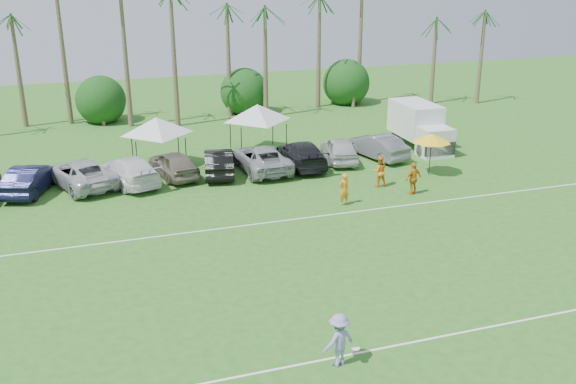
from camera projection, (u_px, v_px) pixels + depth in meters
name	position (u px, v px, depth m)	size (l,w,h in m)	color
field_lines	(294.00, 276.00, 26.86)	(80.00, 12.10, 0.01)	white
palm_tree_2	(7.00, 9.00, 47.00)	(2.40, 2.40, 10.90)	brown
palm_tree_4	(121.00, 30.00, 49.96)	(2.40, 2.40, 8.90)	brown
palm_tree_5	(172.00, 17.00, 50.86)	(2.40, 2.40, 9.90)	brown
palm_tree_6	(221.00, 5.00, 51.76)	(2.40, 2.40, 10.90)	brown
palm_tree_8	(324.00, 24.00, 55.02)	(2.40, 2.40, 8.90)	brown
palm_tree_9	(377.00, 12.00, 56.22)	(2.40, 2.40, 9.90)	brown
palm_tree_10	(428.00, 1.00, 57.42)	(2.40, 2.40, 10.90)	brown
bush_tree_1	(101.00, 101.00, 52.17)	(4.00, 4.00, 4.00)	brown
bush_tree_2	(244.00, 92.00, 55.74)	(4.00, 4.00, 4.00)	brown
bush_tree_3	(349.00, 86.00, 58.72)	(4.00, 4.00, 4.00)	brown
sideline_player_a	(344.00, 189.00, 34.56)	(0.65, 0.42, 1.77)	orange
sideline_player_b	(379.00, 171.00, 37.44)	(0.89, 0.69, 1.83)	orange
sideline_player_c	(413.00, 178.00, 36.15)	(1.10, 0.46, 1.87)	orange
box_truck	(420.00, 125.00, 45.09)	(2.44, 6.02, 3.08)	silver
canopy_tent_left	(156.00, 117.00, 40.37)	(4.65, 4.65, 3.77)	black
canopy_tent_right	(257.00, 104.00, 43.54)	(4.80, 4.80, 3.89)	black
market_umbrella	(432.00, 138.00, 39.01)	(2.36, 2.36, 2.62)	black
frisbee_player	(339.00, 340.00, 20.67)	(1.33, 0.99, 1.83)	#898AC3
parked_car_1	(30.00, 179.00, 36.46)	(1.72, 4.93, 1.63)	#111233
parked_car_2	(80.00, 173.00, 37.44)	(2.70, 5.85, 1.63)	#B9BABC
parked_car_3	(128.00, 170.00, 37.95)	(2.28, 5.60, 1.63)	white
parked_car_4	(173.00, 164.00, 39.16)	(1.92, 4.77, 1.63)	gray
parked_car_5	(218.00, 162.00, 39.61)	(1.72, 4.93, 1.63)	black
parked_car_6	(261.00, 158.00, 40.32)	(2.70, 5.85, 1.63)	#9FA1A5
parked_car_7	(302.00, 154.00, 41.21)	(2.28, 5.60, 1.63)	black
parked_car_8	(339.00, 149.00, 42.27)	(1.92, 4.77, 1.63)	silver
parked_car_9	(377.00, 146.00, 43.03)	(1.72, 4.93, 1.63)	slate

